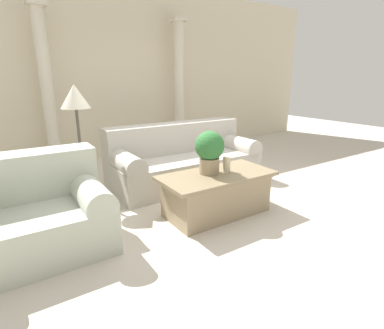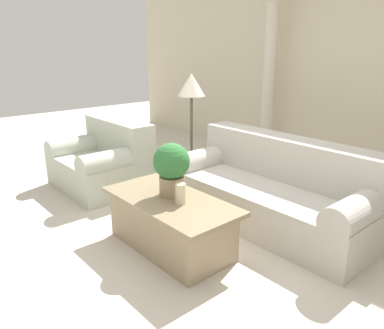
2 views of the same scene
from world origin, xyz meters
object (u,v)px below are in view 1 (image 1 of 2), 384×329
loveseat (36,212)px  floor_lamp (76,103)px  potted_plant (210,150)px  coffee_table (217,193)px  sofa_long (183,159)px

loveseat → floor_lamp: 1.43m
potted_plant → floor_lamp: size_ratio=0.33×
coffee_table → potted_plant: size_ratio=2.71×
sofa_long → floor_lamp: 1.67m
sofa_long → loveseat: same height
coffee_table → potted_plant: (-0.06, 0.07, 0.50)m
loveseat → floor_lamp: size_ratio=0.83×
loveseat → floor_lamp: floor_lamp is taller
sofa_long → loveseat: bearing=-157.9°
loveseat → sofa_long: bearing=22.1°
sofa_long → loveseat: 2.22m
coffee_table → potted_plant: 0.51m
sofa_long → coffee_table: sofa_long is taller
potted_plant → coffee_table: bearing=-48.7°
sofa_long → floor_lamp: floor_lamp is taller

